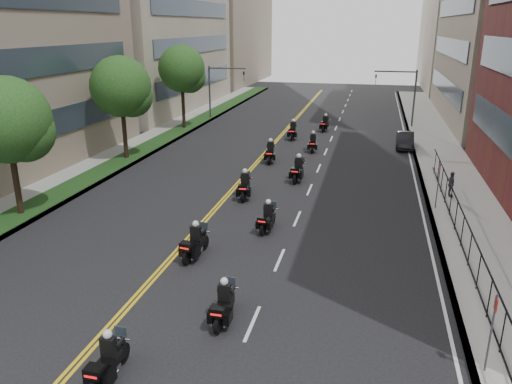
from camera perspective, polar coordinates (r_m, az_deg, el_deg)
sidewalk_right at (r=36.01m, az=21.23°, el=1.78°), size 4.00×90.00×0.15m
sidewalk_left at (r=40.23m, az=-14.91°, el=4.10°), size 4.00×90.00×0.15m
grass_strip at (r=39.85m, az=-13.90°, el=4.18°), size 2.00×90.00×0.04m
building_right_far at (r=88.61m, az=24.31°, el=19.16°), size 15.00×28.00×26.00m
building_left_far at (r=91.96m, az=-5.25°, el=20.54°), size 16.00×28.00×26.00m
iron_fence at (r=23.44m, az=22.87°, el=-5.01°), size 0.05×28.00×1.50m
street_trees at (r=33.39m, az=-19.28°, el=9.69°), size 4.40×38.40×7.98m
traffic_signal_right at (r=51.73m, az=16.65°, el=11.14°), size 4.09×0.20×5.60m
traffic_signal_left at (r=54.14m, az=-4.36°, el=12.15°), size 4.09×0.20×5.60m
motorcycle_0 at (r=15.50m, az=-16.58°, el=-18.10°), size 0.49×2.15×1.59m
motorcycle_1 at (r=17.43m, az=-3.72°, el=-12.77°), size 0.50×2.18×1.61m
motorcycle_2 at (r=21.94m, az=-7.01°, el=-5.87°), size 0.69×2.28×1.68m
motorcycle_3 at (r=24.62m, az=1.31°, el=-3.05°), size 0.62×2.15×1.59m
motorcycle_4 at (r=29.19m, az=-1.29°, el=0.61°), size 0.71×2.38×1.76m
motorcycle_5 at (r=32.56m, az=4.82°, el=2.48°), size 0.64×2.44×1.80m
motorcycle_6 at (r=37.01m, az=1.64°, el=4.49°), size 0.72×2.41×1.78m
motorcycle_7 at (r=40.49m, az=6.50°, el=5.54°), size 0.59×2.25×1.66m
motorcycle_8 at (r=44.82m, az=4.23°, el=6.94°), size 0.61×2.44×1.80m
motorcycle_9 at (r=48.69m, az=7.90°, el=7.70°), size 0.66×2.28×1.69m
parked_sedan at (r=43.19m, az=16.64°, el=5.69°), size 1.49×3.99×1.30m
pedestrian_c at (r=31.13m, az=21.41°, el=0.83°), size 0.38×0.88×1.49m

